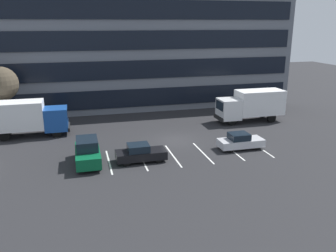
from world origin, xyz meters
TOP-DOWN VIEW (x-y plane):
  - ground_plane at (0.00, 0.00)m, footprint 120.00×120.00m
  - office_building at (0.00, 17.95)m, footprint 40.11×12.25m
  - lot_markings at (-0.00, -4.01)m, footprint 14.14×5.40m
  - box_truck_white at (10.51, 4.46)m, footprint 7.93×2.63m
  - box_truck_blue at (-14.38, 5.10)m, footprint 7.92×2.62m
  - sedan_silver at (5.12, -3.82)m, footprint 4.19×1.75m
  - sedan_black at (-4.39, -4.50)m, footprint 4.23×1.77m
  - suv_forest at (-8.70, -3.87)m, footprint 1.96×4.63m
  - bare_tree at (-17.00, 8.40)m, footprint 3.65×3.65m

SIDE VIEW (x-z plane):
  - ground_plane at x=0.00m, z-range 0.00..0.00m
  - lot_markings at x=0.00m, z-range 0.00..0.01m
  - sedan_silver at x=5.12m, z-range -0.04..1.46m
  - sedan_black at x=-4.39m, z-range -0.04..1.47m
  - suv_forest at x=-8.70m, z-range -0.04..2.06m
  - box_truck_blue at x=-14.38m, z-range 0.23..3.90m
  - box_truck_white at x=10.51m, z-range 0.23..3.91m
  - bare_tree at x=-17.00m, z-range 1.58..8.42m
  - office_building at x=0.00m, z-range 0.00..14.40m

